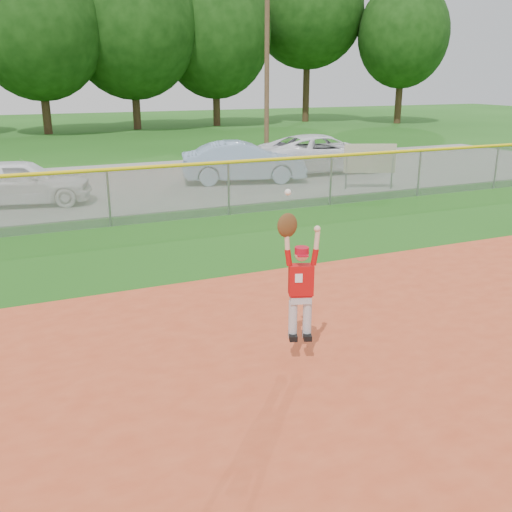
{
  "coord_description": "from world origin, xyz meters",
  "views": [
    {
      "loc": [
        -2.31,
        -4.89,
        3.79
      ],
      "look_at": [
        1.09,
        2.91,
        1.1
      ],
      "focal_mm": 40.0,
      "sensor_mm": 36.0,
      "label": 1
    }
  ],
  "objects_px": {
    "car_white_a": "(21,182)",
    "sponsor_sign": "(370,160)",
    "car_blue": "(243,162)",
    "ballplayer": "(299,278)",
    "car_white_b": "(322,153)"
  },
  "relations": [
    {
      "from": "car_white_a",
      "to": "sponsor_sign",
      "type": "xyz_separation_m",
      "value": [
        11.12,
        -2.12,
        0.32
      ]
    },
    {
      "from": "car_blue",
      "to": "ballplayer",
      "type": "xyz_separation_m",
      "value": [
        -4.61,
        -13.15,
        0.46
      ]
    },
    {
      "from": "car_blue",
      "to": "ballplayer",
      "type": "height_order",
      "value": "ballplayer"
    },
    {
      "from": "sponsor_sign",
      "to": "ballplayer",
      "type": "distance_m",
      "value": 12.94
    },
    {
      "from": "sponsor_sign",
      "to": "ballplayer",
      "type": "height_order",
      "value": "ballplayer"
    },
    {
      "from": "car_blue",
      "to": "sponsor_sign",
      "type": "height_order",
      "value": "sponsor_sign"
    },
    {
      "from": "car_white_a",
      "to": "car_blue",
      "type": "bearing_deg",
      "value": -71.74
    },
    {
      "from": "car_white_a",
      "to": "ballplayer",
      "type": "xyz_separation_m",
      "value": [
        3.06,
        -12.24,
        0.5
      ]
    },
    {
      "from": "car_white_a",
      "to": "ballplayer",
      "type": "distance_m",
      "value": 12.63
    },
    {
      "from": "car_blue",
      "to": "sponsor_sign",
      "type": "relative_size",
      "value": 2.69
    },
    {
      "from": "car_white_b",
      "to": "sponsor_sign",
      "type": "height_order",
      "value": "sponsor_sign"
    },
    {
      "from": "car_white_a",
      "to": "sponsor_sign",
      "type": "bearing_deg",
      "value": -89.31
    },
    {
      "from": "car_white_a",
      "to": "sponsor_sign",
      "type": "distance_m",
      "value": 11.33
    },
    {
      "from": "car_white_b",
      "to": "car_white_a",
      "type": "bearing_deg",
      "value": 101.4
    },
    {
      "from": "car_white_a",
      "to": "car_blue",
      "type": "relative_size",
      "value": 0.92
    }
  ]
}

